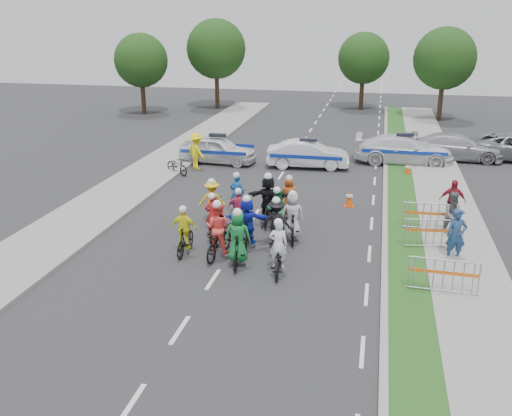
% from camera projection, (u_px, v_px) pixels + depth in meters
% --- Properties ---
extents(ground, '(90.00, 90.00, 0.00)m').
position_uv_depth(ground, '(213.00, 280.00, 17.32)').
color(ground, '#28282B').
rests_on(ground, ground).
extents(curb_right, '(0.20, 60.00, 0.12)m').
position_uv_depth(curb_right, '(385.00, 232.00, 20.90)').
color(curb_right, gray).
rests_on(curb_right, ground).
extents(grass_strip, '(1.20, 60.00, 0.11)m').
position_uv_depth(grass_strip, '(405.00, 234.00, 20.76)').
color(grass_strip, '#254F19').
rests_on(grass_strip, ground).
extents(sidewalk_right, '(2.40, 60.00, 0.13)m').
position_uv_depth(sidewalk_right, '(456.00, 238.00, 20.39)').
color(sidewalk_right, gray).
rests_on(sidewalk_right, ground).
extents(sidewalk_left, '(3.00, 60.00, 0.13)m').
position_uv_depth(sidewalk_left, '(94.00, 210.00, 23.23)').
color(sidewalk_left, gray).
rests_on(sidewalk_left, ground).
extents(rider_0, '(0.81, 1.86, 1.84)m').
position_uv_depth(rider_0, '(278.00, 255.00, 17.57)').
color(rider_0, black).
rests_on(rider_0, ground).
extents(rider_1, '(0.87, 1.91, 1.97)m').
position_uv_depth(rider_1, '(238.00, 243.00, 18.05)').
color(rider_1, black).
rests_on(rider_1, ground).
extents(rider_2, '(0.93, 2.03, 2.00)m').
position_uv_depth(rider_2, '(218.00, 236.00, 18.74)').
color(rider_2, black).
rests_on(rider_2, ground).
extents(rider_3, '(0.88, 1.66, 1.74)m').
position_uv_depth(rider_3, '(185.00, 235.00, 18.97)').
color(rider_3, black).
rests_on(rider_3, ground).
extents(rider_4, '(1.08, 1.89, 1.91)m').
position_uv_depth(rider_4, '(276.00, 229.00, 19.32)').
color(rider_4, black).
rests_on(rider_4, ground).
extents(rider_5, '(1.58, 1.88, 1.92)m').
position_uv_depth(rider_5, '(247.00, 225.00, 19.47)').
color(rider_5, black).
rests_on(rider_5, ground).
extents(rider_6, '(0.86, 1.80, 1.77)m').
position_uv_depth(rider_6, '(213.00, 224.00, 20.24)').
color(rider_6, black).
rests_on(rider_6, ground).
extents(rider_7, '(0.88, 1.87, 1.90)m').
position_uv_depth(rider_7, '(292.00, 221.00, 20.04)').
color(rider_7, black).
rests_on(rider_7, ground).
extents(rider_8, '(0.86, 1.86, 1.83)m').
position_uv_depth(rider_8, '(277.00, 216.00, 20.70)').
color(rider_8, black).
rests_on(rider_8, ground).
extents(rider_9, '(0.88, 1.65, 1.70)m').
position_uv_depth(rider_9, '(239.00, 214.00, 20.97)').
color(rider_9, black).
rests_on(rider_9, ground).
extents(rider_10, '(1.11, 1.88, 1.83)m').
position_uv_depth(rider_10, '(212.00, 206.00, 21.70)').
color(rider_10, black).
rests_on(rider_10, ground).
extents(rider_11, '(1.65, 1.98, 2.05)m').
position_uv_depth(rider_11, '(268.00, 203.00, 21.64)').
color(rider_11, black).
rests_on(rider_11, ground).
extents(rider_12, '(0.87, 1.85, 1.81)m').
position_uv_depth(rider_12, '(237.00, 201.00, 22.65)').
color(rider_12, black).
rests_on(rider_12, ground).
extents(rider_13, '(0.79, 1.73, 1.78)m').
position_uv_depth(rider_13, '(289.00, 201.00, 22.34)').
color(rider_13, black).
rests_on(rider_13, ground).
extents(police_car_0, '(4.31, 2.03, 1.43)m').
position_uv_depth(police_car_0, '(218.00, 150.00, 30.69)').
color(police_car_0, silver).
rests_on(police_car_0, ground).
extents(police_car_1, '(4.37, 1.87, 1.40)m').
position_uv_depth(police_car_1, '(308.00, 154.00, 29.74)').
color(police_car_1, silver).
rests_on(police_car_1, ground).
extents(police_car_2, '(5.19, 2.16, 1.50)m').
position_uv_depth(police_car_2, '(404.00, 150.00, 30.53)').
color(police_car_2, silver).
rests_on(police_car_2, ground).
extents(civilian_sedan, '(4.95, 2.12, 1.42)m').
position_uv_depth(civilian_sedan, '(457.00, 147.00, 31.35)').
color(civilian_sedan, '#A4A4A8').
rests_on(civilian_sedan, ground).
extents(spectator_0, '(0.69, 0.50, 1.76)m').
position_uv_depth(spectator_0, '(456.00, 235.00, 18.40)').
color(spectator_0, navy).
rests_on(spectator_0, ground).
extents(spectator_1, '(0.95, 0.82, 1.69)m').
position_uv_depth(spectator_1, '(454.00, 215.00, 20.40)').
color(spectator_1, '#5D5E62').
rests_on(spectator_1, ground).
extents(spectator_2, '(1.01, 0.47, 1.67)m').
position_uv_depth(spectator_2, '(452.00, 201.00, 21.93)').
color(spectator_2, maroon).
rests_on(spectator_2, ground).
extents(marshal_hiviz, '(1.38, 1.29, 1.87)m').
position_uv_depth(marshal_hiviz, '(196.00, 151.00, 29.40)').
color(marshal_hiviz, '#FFE90D').
rests_on(marshal_hiviz, ground).
extents(barrier_0, '(2.02, 0.61, 1.12)m').
position_uv_depth(barrier_0, '(443.00, 278.00, 16.18)').
color(barrier_0, '#A5A8AD').
rests_on(barrier_0, ground).
extents(barrier_1, '(2.05, 0.76, 1.12)m').
position_uv_depth(barrier_1, '(434.00, 235.00, 19.30)').
color(barrier_1, '#A5A8AD').
rests_on(barrier_1, ground).
extents(barrier_2, '(2.01, 0.56, 1.12)m').
position_uv_depth(barrier_2, '(430.00, 218.00, 20.94)').
color(barrier_2, '#A5A8AD').
rests_on(barrier_2, ground).
extents(cone_0, '(0.40, 0.40, 0.70)m').
position_uv_depth(cone_0, '(349.00, 198.00, 23.81)').
color(cone_0, '#F24C0C').
rests_on(cone_0, ground).
extents(cone_1, '(0.40, 0.40, 0.70)m').
position_uv_depth(cone_1, '(408.00, 169.00, 28.30)').
color(cone_1, '#F24C0C').
rests_on(cone_1, ground).
extents(parked_bike, '(1.70, 1.44, 0.88)m').
position_uv_depth(parked_bike, '(177.00, 166.00, 28.59)').
color(parked_bike, black).
rests_on(parked_bike, ground).
extents(tree_0, '(4.20, 4.20, 6.30)m').
position_uv_depth(tree_0, '(141.00, 60.00, 44.68)').
color(tree_0, '#382619').
rests_on(tree_0, ground).
extents(tree_1, '(4.55, 4.55, 6.82)m').
position_uv_depth(tree_1, '(445.00, 59.00, 41.78)').
color(tree_1, '#382619').
rests_on(tree_1, ground).
extents(tree_3, '(4.90, 4.90, 7.35)m').
position_uv_depth(tree_3, '(216.00, 49.00, 47.14)').
color(tree_3, '#382619').
rests_on(tree_3, ground).
extents(tree_4, '(4.20, 4.20, 6.30)m').
position_uv_depth(tree_4, '(364.00, 58.00, 46.80)').
color(tree_4, '#382619').
rests_on(tree_4, ground).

